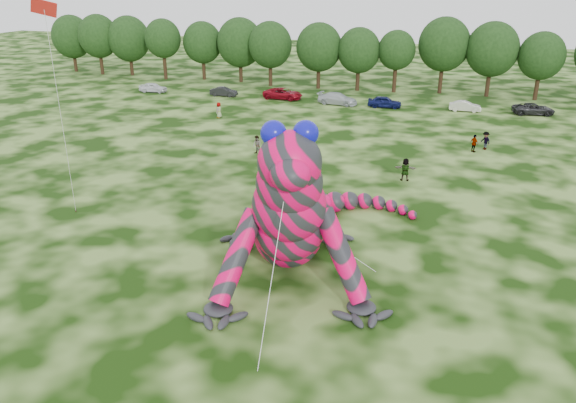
% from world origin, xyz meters
% --- Properties ---
extents(ground, '(240.00, 240.00, 0.00)m').
position_xyz_m(ground, '(0.00, 0.00, 0.00)').
color(ground, '#16330A').
rests_on(ground, ground).
extents(inflatable_gecko, '(21.34, 23.21, 9.52)m').
position_xyz_m(inflatable_gecko, '(1.94, 4.17, 4.76)').
color(inflatable_gecko, '#EF0453').
rests_on(inflatable_gecko, ground).
extents(flying_kite, '(3.03, 3.19, 14.82)m').
position_xyz_m(flying_kite, '(-12.53, 3.57, 13.09)').
color(flying_kite, red).
rests_on(flying_kite, ground).
extents(tree_0, '(6.91, 6.22, 9.51)m').
position_xyz_m(tree_0, '(-54.56, 59.23, 4.75)').
color(tree_0, black).
rests_on(tree_0, ground).
extents(tree_1, '(6.74, 6.07, 9.81)m').
position_xyz_m(tree_1, '(-48.36, 58.05, 4.90)').
color(tree_1, black).
rests_on(tree_1, ground).
extents(tree_2, '(7.04, 6.34, 9.64)m').
position_xyz_m(tree_2, '(-43.02, 58.76, 4.82)').
color(tree_2, black).
rests_on(tree_2, ground).
extents(tree_3, '(5.81, 5.23, 9.44)m').
position_xyz_m(tree_3, '(-35.72, 57.07, 4.72)').
color(tree_3, black).
rests_on(tree_3, ground).
extents(tree_4, '(6.22, 5.60, 9.06)m').
position_xyz_m(tree_4, '(-29.64, 58.71, 4.53)').
color(tree_4, black).
rests_on(tree_4, ground).
extents(tree_5, '(7.16, 6.44, 9.80)m').
position_xyz_m(tree_5, '(-23.12, 58.44, 4.90)').
color(tree_5, black).
rests_on(tree_5, ground).
extents(tree_6, '(6.52, 5.86, 9.49)m').
position_xyz_m(tree_6, '(-17.56, 56.68, 4.75)').
color(tree_6, black).
rests_on(tree_6, ground).
extents(tree_7, '(6.68, 6.01, 9.48)m').
position_xyz_m(tree_7, '(-10.08, 56.80, 4.74)').
color(tree_7, black).
rests_on(tree_7, ground).
extents(tree_8, '(6.14, 5.53, 8.94)m').
position_xyz_m(tree_8, '(-4.22, 56.99, 4.47)').
color(tree_8, black).
rests_on(tree_8, ground).
extents(tree_9, '(5.27, 4.74, 8.68)m').
position_xyz_m(tree_9, '(1.06, 57.35, 4.34)').
color(tree_9, black).
rests_on(tree_9, ground).
extents(tree_10, '(7.09, 6.38, 10.50)m').
position_xyz_m(tree_10, '(7.40, 58.58, 5.25)').
color(tree_10, black).
rests_on(tree_10, ground).
extents(tree_11, '(7.01, 6.31, 10.07)m').
position_xyz_m(tree_11, '(13.79, 58.20, 5.03)').
color(tree_11, black).
rests_on(tree_11, ground).
extents(tree_12, '(5.99, 5.39, 8.97)m').
position_xyz_m(tree_12, '(20.01, 57.74, 4.49)').
color(tree_12, black).
rests_on(tree_12, ground).
extents(car_0, '(4.12, 2.00, 1.36)m').
position_xyz_m(car_0, '(-32.02, 46.75, 0.68)').
color(car_0, silver).
rests_on(car_0, ground).
extents(car_1, '(3.85, 1.47, 1.25)m').
position_xyz_m(car_1, '(-21.14, 47.20, 0.63)').
color(car_1, black).
rests_on(car_1, ground).
extents(car_2, '(5.49, 2.80, 1.49)m').
position_xyz_m(car_2, '(-12.68, 47.83, 0.74)').
color(car_2, maroon).
rests_on(car_2, ground).
extents(car_3, '(5.41, 2.75, 1.51)m').
position_xyz_m(car_3, '(-4.82, 46.74, 0.75)').
color(car_3, '#B3BABD').
rests_on(car_3, ground).
extents(car_4, '(4.35, 1.99, 1.45)m').
position_xyz_m(car_4, '(1.31, 46.81, 0.72)').
color(car_4, '#0E1449').
rests_on(car_4, ground).
extents(car_5, '(3.88, 1.46, 1.26)m').
position_xyz_m(car_5, '(11.14, 47.67, 0.63)').
color(car_5, beige).
rests_on(car_5, ground).
extents(car_6, '(5.22, 3.12, 1.36)m').
position_xyz_m(car_6, '(19.07, 48.40, 0.68)').
color(car_6, '#232325').
rests_on(car_6, ground).
extents(spectator_4, '(0.64, 0.93, 1.83)m').
position_xyz_m(spectator_4, '(-16.52, 35.33, 0.92)').
color(spectator_4, gray).
rests_on(spectator_4, ground).
extents(spectator_1, '(1.09, 1.03, 1.78)m').
position_xyz_m(spectator_1, '(-7.11, 23.04, 0.89)').
color(spectator_1, gray).
rests_on(spectator_1, ground).
extents(spectator_5, '(1.79, 0.69, 1.89)m').
position_xyz_m(spectator_5, '(7.04, 19.93, 0.95)').
color(spectator_5, gray).
rests_on(spectator_5, ground).
extents(spectator_3, '(0.98, 1.01, 1.70)m').
position_xyz_m(spectator_3, '(12.36, 29.98, 0.85)').
color(spectator_3, gray).
rests_on(spectator_3, ground).
extents(spectator_2, '(1.26, 1.29, 1.78)m').
position_xyz_m(spectator_2, '(13.38, 31.18, 0.89)').
color(spectator_2, gray).
rests_on(spectator_2, ground).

